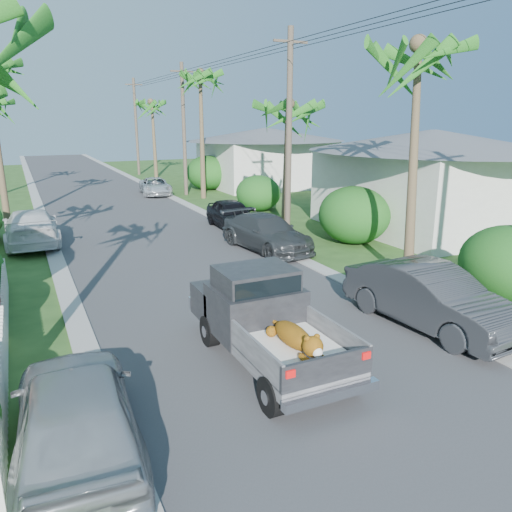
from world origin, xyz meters
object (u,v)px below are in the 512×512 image
parked_car_rd (155,187)px  palm_r_d (152,102)px  parked_car_ln (76,415)px  palm_r_b (287,104)px  parked_car_lf (31,227)px  palm_r_c (200,74)px  utility_pole_b (289,135)px  pickup_truck (261,315)px  palm_r_a (423,47)px  parked_car_rn (430,298)px  utility_pole_c (184,129)px  parked_car_rm (266,233)px  house_right_near (429,184)px  utility_pole_d (136,126)px  parked_car_rf (232,215)px  house_right_far (266,160)px

parked_car_rd → palm_r_d: (2.90, 11.06, 6.14)m
parked_car_ln → palm_r_b: bearing=-125.7°
parked_car_lf → palm_r_c: size_ratio=0.57×
utility_pole_b → parked_car_lf: bearing=160.8°
parked_car_rd → palm_r_b: 15.23m
palm_r_b → palm_r_c: size_ratio=0.77×
palm_r_b → utility_pole_b: (-1.00, -2.00, -1.35)m
pickup_truck → palm_r_b: (7.28, 12.07, 4.94)m
palm_r_a → palm_r_c: bearing=90.3°
parked_car_rn → utility_pole_c: bearing=81.3°
parked_car_ln → parked_car_lf: (-0.10, 15.72, -0.02)m
parked_car_rd → palm_r_c: (2.60, -2.94, 7.51)m
parked_car_rm → utility_pole_c: (1.80, 16.44, 3.89)m
parked_car_lf → palm_r_d: 26.67m
parked_car_rm → parked_car_lf: parked_car_lf is taller
parked_car_rn → palm_r_c: palm_r_c is taller
house_right_near → utility_pole_d: 31.96m
parked_car_rf → utility_pole_b: 5.16m
parked_car_rn → house_right_near: (8.95, 9.44, 1.41)m
parked_car_lf → house_right_far: bearing=-143.2°
pickup_truck → house_right_far: (13.68, 27.07, 1.11)m
parked_car_rf → palm_r_c: bearing=80.7°
parked_car_rn → utility_pole_b: bearing=76.4°
parked_car_rm → parked_car_rd: bearing=83.1°
utility_pole_d → palm_r_b: bearing=-88.0°
parked_car_rd → utility_pole_d: utility_pole_d is taller
house_right_far → utility_pole_d: bearing=119.6°
pickup_truck → house_right_near: 16.45m
palm_r_d → house_right_far: bearing=-57.0°
parked_car_rd → parked_car_lf: size_ratio=0.81×
parked_car_rm → house_right_far: (9.20, 18.44, 1.41)m
palm_r_d → utility_pole_c: bearing=-94.3°
house_right_near → palm_r_c: bearing=115.9°
palm_r_c → house_right_near: 16.64m
pickup_truck → utility_pole_b: utility_pole_b is taller
parked_car_rd → utility_pole_b: (2.00, -15.94, 4.00)m
parked_car_ln → house_right_far: bearing=-118.0°
palm_r_a → pickup_truck: bearing=-156.3°
house_right_near → utility_pole_b: utility_pole_b is taller
parked_car_rf → palm_r_c: palm_r_c is taller
pickup_truck → parked_car_rd: size_ratio=1.19×
parked_car_rf → palm_r_d: palm_r_d is taller
palm_r_c → utility_pole_c: palm_r_c is taller
pickup_truck → parked_car_rn: pickup_truck is taller
house_right_near → house_right_far: bearing=90.0°
parked_car_rn → house_right_far: house_right_far is taller
parked_car_rn → parked_car_rm: size_ratio=1.00×
palm_r_b → palm_r_c: (-0.40, 11.00, 2.16)m
utility_pole_b → palm_r_a: bearing=-84.3°
utility_pole_b → utility_pole_c: 15.00m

